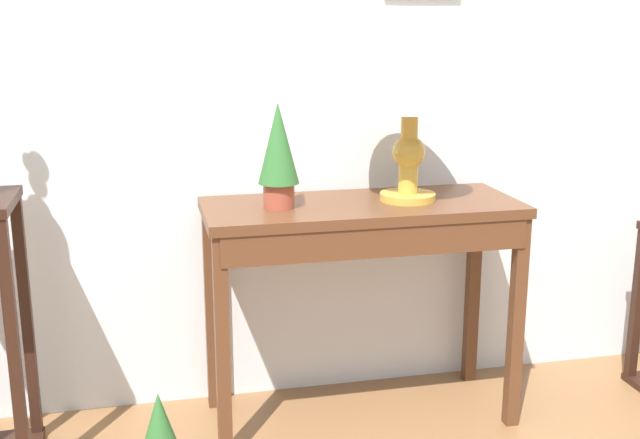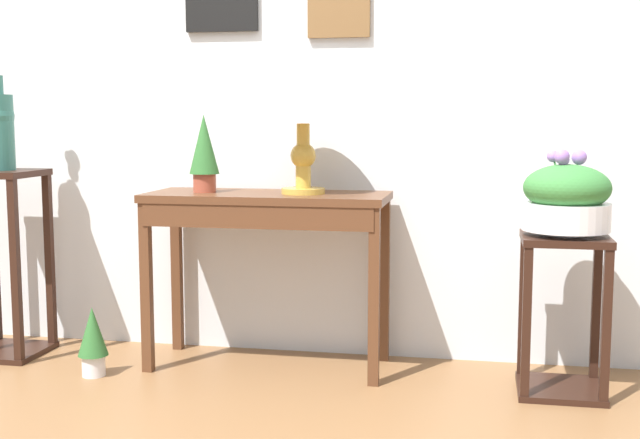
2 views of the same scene
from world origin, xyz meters
TOP-DOWN VIEW (x-y plane):
  - back_wall_with_art at (-0.00, 1.30)m, footprint 9.00×0.13m
  - console_table at (0.04, 0.97)m, footprint 1.08×0.44m
  - table_lamp at (0.20, 0.99)m, footprint 0.39×0.39m
  - potted_plant_on_console at (-0.25, 0.98)m, footprint 0.13×0.13m
  - pedestal_stand_left at (-1.24, 0.93)m, footprint 0.35×0.35m
  - pedestal_stand_right at (1.32, 0.87)m, footprint 0.35×0.35m
  - planter_bowl_wide_right at (1.32, 0.87)m, footprint 0.35×0.35m
  - potted_plant_floor at (-0.68, 0.69)m, footprint 0.13×0.13m

SIDE VIEW (x-z plane):
  - potted_plant_floor at x=-0.68m, z-range 0.02..0.33m
  - pedestal_stand_right at x=1.32m, z-range 0.00..0.66m
  - pedestal_stand_left at x=-1.24m, z-range 0.00..0.89m
  - console_table at x=0.04m, z-range 0.28..1.08m
  - planter_bowl_wide_right at x=1.32m, z-range 0.64..0.99m
  - potted_plant_on_console at x=-0.25m, z-range 0.81..1.16m
  - table_lamp at x=0.20m, z-range 0.93..1.44m
  - back_wall_with_art at x=0.00m, z-range 0.00..2.80m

